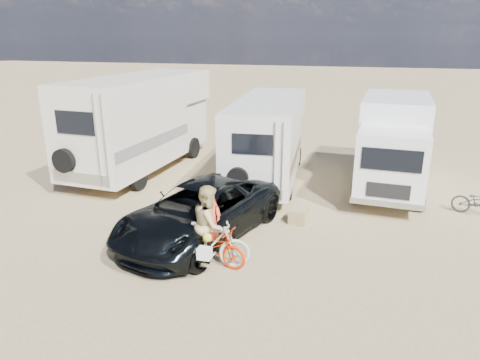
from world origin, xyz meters
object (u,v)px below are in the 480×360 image
(rider_man, at_px, (211,229))
(cooler, at_px, (247,203))
(box_truck, at_px, (393,146))
(rider_woman, at_px, (209,231))
(dark_suv, at_px, (200,212))
(bike_man, at_px, (211,246))
(rv_left, at_px, (141,124))
(crate, at_px, (299,217))
(bike_woman, at_px, (210,245))
(rv_main, at_px, (268,140))

(rider_man, bearing_deg, cooler, 11.01)
(box_truck, distance_m, rider_woman, 7.98)
(dark_suv, distance_m, bike_man, 1.52)
(rv_left, relative_size, rider_man, 4.21)
(box_truck, relative_size, rider_man, 3.27)
(dark_suv, relative_size, crate, 10.62)
(rider_woman, height_order, cooler, rider_woman)
(rv_left, xyz_separation_m, box_truck, (9.31, 0.14, -0.26))
(crate, bearing_deg, bike_woman, -117.65)
(rv_left, distance_m, bike_man, 8.39)
(box_truck, xyz_separation_m, cooler, (-4.23, -3.17, -1.33))
(dark_suv, bearing_deg, rv_left, 145.85)
(rv_left, xyz_separation_m, rider_man, (5.14, -6.49, -0.94))
(box_truck, xyz_separation_m, rider_man, (-4.18, -6.62, -0.67))
(rv_left, bearing_deg, rv_main, 5.22)
(dark_suv, xyz_separation_m, bike_woman, (0.78, -1.44, -0.16))
(rv_main, bearing_deg, crate, -69.60)
(cooler, bearing_deg, rider_woman, -72.00)
(dark_suv, xyz_separation_m, cooler, (0.71, 2.17, -0.49))
(bike_woman, height_order, cooler, bike_woman)
(rider_woman, height_order, crate, rider_woman)
(box_truck, bearing_deg, rider_man, -118.66)
(rv_left, xyz_separation_m, bike_man, (5.14, -6.49, -1.36))
(box_truck, relative_size, bike_man, 3.27)
(rider_man, xyz_separation_m, rider_woman, (0.01, -0.15, 0.02))
(bike_woman, distance_m, cooler, 3.62)
(dark_suv, distance_m, bike_woman, 1.64)
(rider_woman, distance_m, cooler, 3.67)
(box_truck, bearing_deg, dark_suv, -129.22)
(rv_main, relative_size, bike_man, 3.87)
(dark_suv, relative_size, bike_man, 2.95)
(dark_suv, distance_m, rider_man, 1.50)
(rv_left, xyz_separation_m, cooler, (5.08, -3.04, -1.59))
(rv_left, bearing_deg, rider_woman, -48.77)
(rv_main, relative_size, rv_left, 0.92)
(bike_man, xyz_separation_m, crate, (1.61, 2.90, -0.27))
(dark_suv, height_order, rider_woman, rider_woman)
(rv_left, distance_m, cooler, 6.13)
(dark_suv, relative_size, bike_woman, 2.78)
(rv_left, height_order, crate, rv_left)
(rv_main, distance_m, crate, 4.32)
(rider_man, bearing_deg, rv_left, 48.42)
(box_truck, relative_size, cooler, 10.07)
(rider_man, relative_size, crate, 3.60)
(rider_man, bearing_deg, dark_suv, 40.88)
(rv_left, relative_size, crate, 15.17)
(bike_woman, bearing_deg, dark_suv, 15.65)
(dark_suv, bearing_deg, bike_woman, -45.68)
(rv_left, relative_size, bike_woman, 3.96)
(rv_left, bearing_deg, cooler, -27.45)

